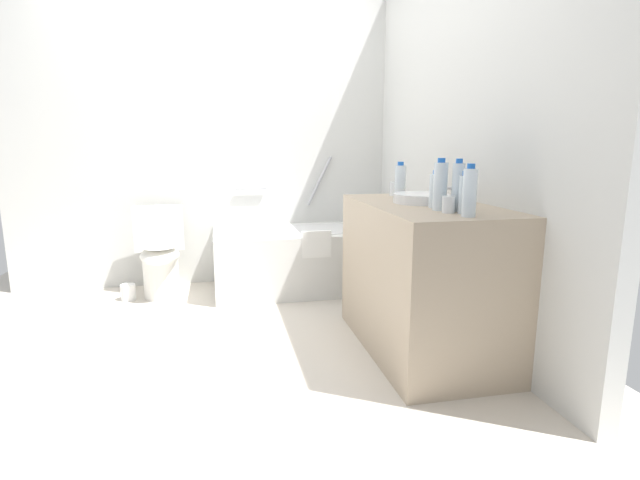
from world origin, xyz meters
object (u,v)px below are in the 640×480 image
water_bottle_0 (458,187)px  drinking_glass_0 (395,189)px  water_bottle_5 (436,190)px  sink_faucet (452,196)px  sink_basin (421,198)px  drinking_glass_1 (448,204)px  water_bottle_4 (440,186)px  bathtub (305,257)px  water_bottle_3 (465,194)px  toilet (160,254)px  water_bottle_1 (400,181)px  water_bottle_2 (470,192)px  toilet_paper_roll (128,292)px

water_bottle_0 → drinking_glass_0: water_bottle_0 is taller
water_bottle_0 → drinking_glass_0: bearing=92.7°
water_bottle_5 → sink_faucet: bearing=46.6°
sink_basin → sink_faucet: 0.19m
sink_faucet → drinking_glass_1: sink_faucet is taller
water_bottle_0 → water_bottle_4: 0.09m
bathtub → sink_basin: bathtub is taller
water_bottle_0 → water_bottle_5: 0.16m
sink_faucet → water_bottle_5: bearing=-133.4°
water_bottle_3 → drinking_glass_1: (-0.06, 0.04, -0.05)m
toilet → water_bottle_0: (1.61, -1.66, 0.64)m
toilet → water_bottle_1: 1.97m
bathtub → water_bottle_5: bathtub is taller
water_bottle_5 → drinking_glass_0: water_bottle_5 is taller
water_bottle_2 → water_bottle_5: bearing=91.3°
water_bottle_4 → toilet_paper_roll: 2.53m
toilet → sink_faucet: sink_faucet is taller
water_bottle_3 → toilet_paper_roll: (-1.85, 1.67, -0.88)m
drinking_glass_1 → toilet_paper_roll: drinking_glass_1 is taller
toilet_paper_roll → water_bottle_5: bearing=-38.5°
water_bottle_3 → water_bottle_4: 0.15m
water_bottle_0 → water_bottle_3: 0.08m
water_bottle_0 → water_bottle_3: (-0.00, -0.07, -0.03)m
water_bottle_5 → toilet: bearing=136.1°
bathtub → water_bottle_5: 1.67m
water_bottle_1 → drinking_glass_0: bearing=81.7°
bathtub → water_bottle_2: size_ratio=6.07×
water_bottle_2 → water_bottle_3: water_bottle_2 is taller
sink_faucet → toilet_paper_roll: (-2.01, 1.23, -0.82)m
toilet → toilet_paper_roll: size_ratio=5.84×
bathtub → drinking_glass_0: 1.15m
sink_basin → toilet_paper_roll: bearing=145.9°
bathtub → toilet: (-1.14, 0.04, 0.06)m
sink_basin → drinking_glass_0: drinking_glass_0 is taller
water_bottle_1 → water_bottle_5: water_bottle_1 is taller
water_bottle_3 → sink_faucet: bearing=70.1°
toilet → water_bottle_2: 2.50m
toilet → sink_basin: (1.58, -1.30, 0.54)m
water_bottle_5 → toilet_paper_roll: water_bottle_5 is taller
water_bottle_1 → water_bottle_4: size_ratio=0.85×
water_bottle_0 → water_bottle_4: size_ratio=0.99×
water_bottle_0 → water_bottle_4: (-0.07, 0.05, 0.00)m
water_bottle_1 → water_bottle_4: 0.58m
water_bottle_4 → drinking_glass_0: size_ratio=2.95×
water_bottle_3 → water_bottle_0: bearing=88.5°
water_bottle_0 → drinking_glass_1: 0.11m
bathtub → water_bottle_0: water_bottle_0 is taller
water_bottle_0 → water_bottle_4: bearing=141.3°
water_bottle_1 → water_bottle_5: (0.01, -0.48, -0.01)m
toilet → water_bottle_2: (1.58, -1.83, 0.63)m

